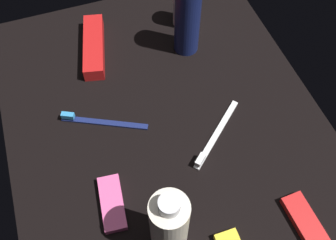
{
  "coord_description": "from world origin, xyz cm",
  "views": [
    {
      "loc": [
        -39.04,
        13.58,
        67.98
      ],
      "look_at": [
        0.0,
        0.0,
        3.0
      ],
      "focal_mm": 41.54,
      "sensor_mm": 36.0,
      "label": 1
    }
  ],
  "objects_px": {
    "lotion_bottle": "(187,20)",
    "toothpaste_box_red": "(94,47)",
    "deodorant_stick": "(184,8)",
    "toothbrush_white": "(215,137)",
    "snack_bar_pink": "(112,203)",
    "bodywash_bottle": "(169,225)",
    "snack_bar_red": "(305,222)",
    "toothbrush_navy": "(99,121)"
  },
  "relations": [
    {
      "from": "deodorant_stick",
      "to": "snack_bar_red",
      "type": "height_order",
      "value": "deodorant_stick"
    },
    {
      "from": "toothpaste_box_red",
      "to": "snack_bar_red",
      "type": "distance_m",
      "value": 0.58
    },
    {
      "from": "bodywash_bottle",
      "to": "toothpaste_box_red",
      "type": "height_order",
      "value": "bodywash_bottle"
    },
    {
      "from": "lotion_bottle",
      "to": "bodywash_bottle",
      "type": "bearing_deg",
      "value": 155.69
    },
    {
      "from": "bodywash_bottle",
      "to": "toothpaste_box_red",
      "type": "relative_size",
      "value": 1.03
    },
    {
      "from": "toothpaste_box_red",
      "to": "snack_bar_pink",
      "type": "relative_size",
      "value": 1.69
    },
    {
      "from": "snack_bar_red",
      "to": "lotion_bottle",
      "type": "bearing_deg",
      "value": 3.56
    },
    {
      "from": "bodywash_bottle",
      "to": "toothbrush_white",
      "type": "bearing_deg",
      "value": -43.55
    },
    {
      "from": "lotion_bottle",
      "to": "snack_bar_red",
      "type": "bearing_deg",
      "value": -173.8
    },
    {
      "from": "toothbrush_white",
      "to": "snack_bar_pink",
      "type": "xyz_separation_m",
      "value": [
        -0.07,
        0.23,
        0.0
      ]
    },
    {
      "from": "lotion_bottle",
      "to": "toothbrush_navy",
      "type": "distance_m",
      "value": 0.29
    },
    {
      "from": "bodywash_bottle",
      "to": "snack_bar_red",
      "type": "xyz_separation_m",
      "value": [
        -0.05,
        -0.24,
        -0.08
      ]
    },
    {
      "from": "snack_bar_pink",
      "to": "toothbrush_white",
      "type": "bearing_deg",
      "value": -67.39
    },
    {
      "from": "bodywash_bottle",
      "to": "toothbrush_navy",
      "type": "distance_m",
      "value": 0.29
    },
    {
      "from": "toothbrush_white",
      "to": "snack_bar_pink",
      "type": "relative_size",
      "value": 1.38
    },
    {
      "from": "snack_bar_pink",
      "to": "toothpaste_box_red",
      "type": "bearing_deg",
      "value": -2.38
    },
    {
      "from": "lotion_bottle",
      "to": "deodorant_stick",
      "type": "height_order",
      "value": "lotion_bottle"
    },
    {
      "from": "toothpaste_box_red",
      "to": "snack_bar_pink",
      "type": "height_order",
      "value": "toothpaste_box_red"
    },
    {
      "from": "toothbrush_navy",
      "to": "snack_bar_pink",
      "type": "distance_m",
      "value": 0.18
    },
    {
      "from": "snack_bar_red",
      "to": "toothbrush_white",
      "type": "bearing_deg",
      "value": 18.75
    },
    {
      "from": "toothpaste_box_red",
      "to": "toothbrush_white",
      "type": "bearing_deg",
      "value": -137.66
    },
    {
      "from": "lotion_bottle",
      "to": "bodywash_bottle",
      "type": "height_order",
      "value": "lotion_bottle"
    },
    {
      "from": "bodywash_bottle",
      "to": "deodorant_stick",
      "type": "relative_size",
      "value": 1.99
    },
    {
      "from": "lotion_bottle",
      "to": "toothpaste_box_red",
      "type": "xyz_separation_m",
      "value": [
        0.06,
        0.21,
        -0.07
      ]
    },
    {
      "from": "lotion_bottle",
      "to": "toothbrush_navy",
      "type": "height_order",
      "value": "lotion_bottle"
    },
    {
      "from": "lotion_bottle",
      "to": "toothpaste_box_red",
      "type": "bearing_deg",
      "value": 74.2
    },
    {
      "from": "bodywash_bottle",
      "to": "toothbrush_navy",
      "type": "bearing_deg",
      "value": 11.77
    },
    {
      "from": "toothbrush_navy",
      "to": "snack_bar_pink",
      "type": "height_order",
      "value": "toothbrush_navy"
    },
    {
      "from": "bodywash_bottle",
      "to": "deodorant_stick",
      "type": "height_order",
      "value": "bodywash_bottle"
    },
    {
      "from": "deodorant_stick",
      "to": "bodywash_bottle",
      "type": "bearing_deg",
      "value": 157.05
    },
    {
      "from": "toothbrush_white",
      "to": "lotion_bottle",
      "type": "bearing_deg",
      "value": -7.49
    },
    {
      "from": "snack_bar_pink",
      "to": "lotion_bottle",
      "type": "bearing_deg",
      "value": -33.31
    },
    {
      "from": "bodywash_bottle",
      "to": "toothpaste_box_red",
      "type": "bearing_deg",
      "value": 2.41
    },
    {
      "from": "lotion_bottle",
      "to": "deodorant_stick",
      "type": "distance_m",
      "value": 0.09
    },
    {
      "from": "bodywash_bottle",
      "to": "deodorant_stick",
      "type": "distance_m",
      "value": 0.53
    },
    {
      "from": "lotion_bottle",
      "to": "snack_bar_red",
      "type": "distance_m",
      "value": 0.47
    },
    {
      "from": "lotion_bottle",
      "to": "snack_bar_red",
      "type": "xyz_separation_m",
      "value": [
        -0.46,
        -0.05,
        -0.08
      ]
    },
    {
      "from": "toothbrush_navy",
      "to": "toothbrush_white",
      "type": "distance_m",
      "value": 0.24
    },
    {
      "from": "lotion_bottle",
      "to": "toothbrush_white",
      "type": "height_order",
      "value": "lotion_bottle"
    },
    {
      "from": "lotion_bottle",
      "to": "snack_bar_pink",
      "type": "xyz_separation_m",
      "value": [
        -0.32,
        0.26,
        -0.08
      ]
    },
    {
      "from": "deodorant_stick",
      "to": "toothpaste_box_red",
      "type": "xyz_separation_m",
      "value": [
        -0.02,
        0.23,
        -0.03
      ]
    },
    {
      "from": "deodorant_stick",
      "to": "toothbrush_white",
      "type": "relative_size",
      "value": 0.63
    }
  ]
}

